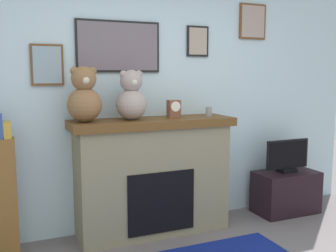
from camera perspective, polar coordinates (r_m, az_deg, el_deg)
The scene contains 8 objects.
back_wall at distance 4.04m, azimuth -3.73°, elevation 3.78°, with size 5.20×0.15×2.60m.
fireplace at distance 3.89m, azimuth -2.20°, elevation -7.24°, with size 1.60×0.51×1.14m.
tv_stand at distance 4.71m, azimuth 16.81°, elevation -9.21°, with size 0.71×0.40×0.47m, color black.
television at distance 4.61m, azimuth 17.02°, elevation -4.29°, with size 0.55×0.14×0.37m.
candle_jar at distance 4.02m, azimuth 5.97°, elevation 2.11°, with size 0.06×0.06×0.10m, color gray.
mantel_clock at distance 3.84m, azimuth 0.86°, elevation 2.50°, with size 0.12×0.09×0.18m.
teddy_bear_grey at distance 3.57m, azimuth -12.13°, elevation 4.14°, with size 0.31×0.31×0.50m.
teddy_bear_brown at distance 3.68m, azimuth -5.36°, elevation 4.16°, with size 0.29×0.29×0.47m.
Camera 1 is at (-1.34, -1.80, 1.57)m, focal length 41.76 mm.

